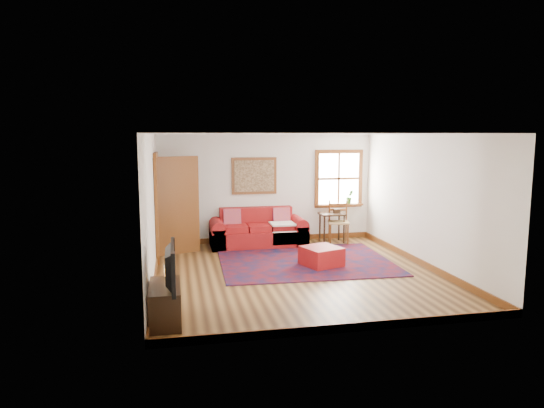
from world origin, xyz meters
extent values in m
plane|color=#402611|center=(0.00, 0.00, 0.00)|extent=(5.50, 5.50, 0.00)
cube|color=silver|center=(0.00, 2.75, 1.25)|extent=(5.00, 0.04, 2.50)
cube|color=silver|center=(0.00, -2.75, 1.25)|extent=(5.00, 0.04, 2.50)
cube|color=silver|center=(-2.50, 0.00, 1.25)|extent=(0.04, 5.50, 2.50)
cube|color=silver|center=(2.50, 0.00, 1.25)|extent=(0.04, 5.50, 2.50)
cube|color=white|center=(0.00, 0.00, 2.50)|extent=(5.00, 5.50, 0.04)
cube|color=brown|center=(0.00, 2.73, 0.06)|extent=(5.00, 0.03, 0.12)
cube|color=brown|center=(-2.48, 0.00, 0.06)|extent=(0.03, 5.50, 0.12)
cube|color=brown|center=(2.48, 0.00, 0.06)|extent=(0.03, 5.50, 0.12)
cube|color=white|center=(1.75, 2.73, 1.45)|extent=(1.00, 0.02, 1.20)
cube|color=brown|center=(1.75, 2.72, 2.09)|extent=(1.18, 0.06, 0.09)
cube|color=brown|center=(1.75, 2.72, 0.80)|extent=(1.18, 0.06, 0.09)
cube|color=brown|center=(1.21, 2.72, 1.45)|extent=(0.09, 0.06, 1.20)
cube|color=brown|center=(2.29, 2.72, 1.45)|extent=(0.09, 0.06, 1.20)
cube|color=brown|center=(1.75, 2.72, 1.45)|extent=(1.00, 0.04, 0.05)
cube|color=brown|center=(1.75, 2.65, 0.83)|extent=(1.15, 0.20, 0.04)
imported|color=#356D26|center=(2.00, 2.63, 1.01)|extent=(0.18, 0.15, 0.33)
cube|color=black|center=(-2.49, 1.60, 1.02)|extent=(0.02, 0.90, 2.05)
cube|color=brown|center=(-2.46, 1.11, 1.02)|extent=(0.06, 0.09, 2.05)
cube|color=brown|center=(-2.46, 2.10, 1.02)|extent=(0.06, 0.09, 2.05)
cube|color=brown|center=(-2.46, 1.60, 2.09)|extent=(0.06, 1.08, 0.09)
cube|color=brown|center=(-2.04, 1.90, 1.02)|extent=(0.86, 0.35, 2.05)
cube|color=silver|center=(-2.04, 1.90, 1.13)|extent=(0.56, 0.22, 1.33)
cube|color=brown|center=(-0.30, 2.73, 1.55)|extent=(1.05, 0.04, 0.85)
cube|color=tan|center=(-0.30, 2.69, 1.55)|extent=(0.92, 0.03, 0.72)
cube|color=#570C12|center=(0.38, 0.71, 0.01)|extent=(3.40, 2.76, 0.02)
cube|color=maroon|center=(-0.28, 2.28, 0.19)|extent=(2.15, 0.89, 0.37)
cube|color=maroon|center=(-0.28, 2.60, 0.61)|extent=(1.67, 0.24, 0.47)
cube|color=maroon|center=(-1.21, 2.28, 0.23)|extent=(0.30, 0.89, 0.47)
cube|color=maroon|center=(0.64, 2.28, 0.23)|extent=(0.30, 0.89, 0.47)
cube|color=#DC5B1F|center=(-0.85, 2.44, 0.63)|extent=(0.39, 0.19, 0.41)
cube|color=#DC5B1F|center=(0.29, 2.44, 0.63)|extent=(0.39, 0.19, 0.41)
cube|color=silver|center=(0.23, 2.11, 0.52)|extent=(0.54, 0.49, 0.04)
cube|color=maroon|center=(0.60, 0.35, 0.19)|extent=(0.83, 0.83, 0.37)
cube|color=black|center=(1.46, 2.31, 0.67)|extent=(0.57, 0.43, 0.04)
cylinder|color=black|center=(1.22, 2.14, 0.32)|extent=(0.04, 0.04, 0.65)
cylinder|color=black|center=(1.70, 2.14, 0.32)|extent=(0.04, 0.04, 0.65)
cylinder|color=black|center=(1.22, 2.48, 0.32)|extent=(0.04, 0.04, 0.65)
cylinder|color=black|center=(1.70, 2.48, 0.32)|extent=(0.04, 0.04, 0.65)
cube|color=tan|center=(1.58, 2.18, 0.49)|extent=(0.54, 0.53, 0.04)
cylinder|color=brown|center=(1.34, 2.04, 0.23)|extent=(0.04, 0.04, 0.47)
cylinder|color=brown|center=(1.72, 1.95, 0.23)|extent=(0.04, 0.04, 0.47)
cylinder|color=brown|center=(1.43, 2.41, 0.49)|extent=(0.04, 0.04, 0.98)
cylinder|color=brown|center=(1.81, 2.31, 0.49)|extent=(0.04, 0.04, 0.98)
cube|color=brown|center=(1.62, 2.36, 0.76)|extent=(0.39, 0.12, 0.29)
cube|color=black|center=(-2.28, -1.92, 0.25)|extent=(0.41, 0.92, 0.50)
imported|color=black|center=(-2.26, -2.03, 0.79)|extent=(0.13, 0.99, 0.57)
cylinder|color=silver|center=(-2.23, -1.52, 0.59)|extent=(0.12, 0.12, 0.18)
cylinder|color=#FFA53F|center=(-2.23, -1.52, 0.56)|extent=(0.07, 0.07, 0.12)
camera|label=1|loc=(-2.12, -8.28, 2.47)|focal=32.00mm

